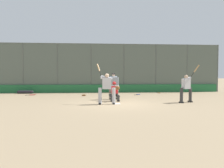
{
  "coord_description": "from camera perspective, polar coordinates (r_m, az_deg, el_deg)",
  "views": [
    {
      "loc": [
        1.18,
        11.84,
        1.6
      ],
      "look_at": [
        0.16,
        -1.0,
        1.05
      ],
      "focal_mm": 35.0,
      "sensor_mm": 36.0,
      "label": 1
    }
  ],
  "objects": [
    {
      "name": "spare_bat_near_backstop",
      "position": [
        17.51,
        6.81,
        -2.71
      ],
      "size": [
        0.6,
        0.65,
        0.07
      ],
      "rotation": [
        0.0,
        0.0,
        3.98
      ],
      "color": "black",
      "rests_on": "ground_plane"
    },
    {
      "name": "umpire_home",
      "position": [
        14.11,
        0.38,
        -0.34
      ],
      "size": [
        0.69,
        0.44,
        1.7
      ],
      "rotation": [
        0.0,
        0.0,
        0.06
      ],
      "color": "gray",
      "rests_on": "ground_plane"
    },
    {
      "name": "batter_at_plate",
      "position": [
        11.8,
        -1.39,
        -0.91
      ],
      "size": [
        1.02,
        0.66,
        2.21
      ],
      "rotation": [
        0.0,
        0.0,
        -0.08
      ],
      "color": "#B7B7BC",
      "rests_on": "ground_plane"
    },
    {
      "name": "spare_bat_third_base_side",
      "position": [
        19.49,
        12.1,
        -2.22
      ],
      "size": [
        0.18,
        0.8,
        0.07
      ],
      "rotation": [
        0.0,
        0.0,
        1.73
      ],
      "color": "black",
      "rests_on": "ground_plane"
    },
    {
      "name": "backstop_fence",
      "position": [
        19.83,
        -1.15,
        4.45
      ],
      "size": [
        20.95,
        0.08,
        4.41
      ],
      "color": "#515651",
      "rests_on": "ground_plane"
    },
    {
      "name": "equipment_bag_dugout_side",
      "position": [
        19.88,
        -21.72,
        -1.96
      ],
      "size": [
        1.37,
        0.27,
        0.27
      ],
      "color": "black",
      "rests_on": "ground_plane"
    },
    {
      "name": "home_plate_marker",
      "position": [
        12.0,
        1.13,
        -5.19
      ],
      "size": [
        0.43,
        0.43,
        0.01
      ],
      "primitive_type": "cube",
      "color": "white",
      "rests_on": "ground_plane"
    },
    {
      "name": "ground_plane",
      "position": [
        12.0,
        1.13,
        -5.22
      ],
      "size": [
        160.0,
        160.0,
        0.0
      ],
      "primitive_type": "plane",
      "color": "tan"
    },
    {
      "name": "padding_wall",
      "position": [
        19.76,
        -1.13,
        -1.17
      ],
      "size": [
        20.45,
        0.18,
        0.71
      ],
      "primitive_type": "cube",
      "color": "#236638",
      "rests_on": "ground_plane"
    },
    {
      "name": "bleachers_beyond",
      "position": [
        22.35,
        6.05,
        -0.7
      ],
      "size": [
        14.61,
        1.95,
        1.16
      ],
      "color": "slate",
      "rests_on": "ground_plane"
    },
    {
      "name": "batter_on_deck",
      "position": [
        13.19,
        18.82,
        -0.88
      ],
      "size": [
        1.14,
        0.6,
        2.17
      ],
      "rotation": [
        0.0,
        0.0,
        3.57
      ],
      "color": "#333333",
      "rests_on": "ground_plane"
    },
    {
      "name": "spare_bat_by_padding",
      "position": [
        18.11,
        -20.21,
        -2.67
      ],
      "size": [
        0.67,
        0.52,
        0.07
      ],
      "rotation": [
        0.0,
        0.0,
        3.79
      ],
      "color": "black",
      "rests_on": "ground_plane"
    },
    {
      "name": "catcher_behind_plate",
      "position": [
        13.14,
        0.65,
        -1.84
      ],
      "size": [
        0.67,
        0.77,
        1.19
      ],
      "rotation": [
        0.0,
        0.0,
        0.16
      ],
      "color": "#333333",
      "rests_on": "ground_plane"
    },
    {
      "name": "fielding_glove_on_dirt",
      "position": [
        16.61,
        -7.38,
        -2.9
      ],
      "size": [
        0.33,
        0.25,
        0.12
      ],
      "color": "brown",
      "rests_on": "ground_plane"
    }
  ]
}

